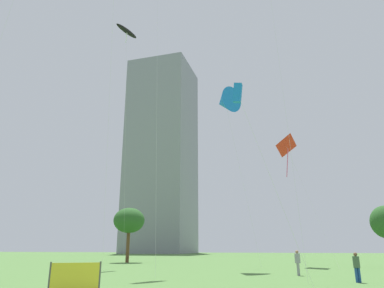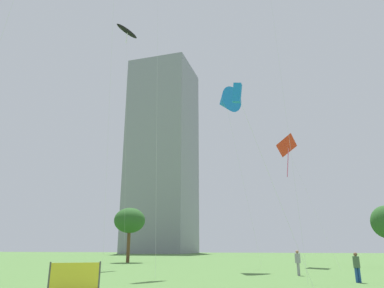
{
  "view_description": "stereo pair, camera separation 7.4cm",
  "coord_description": "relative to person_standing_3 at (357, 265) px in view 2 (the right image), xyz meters",
  "views": [
    {
      "loc": [
        5.03,
        -13.92,
        2.08
      ],
      "look_at": [
        -1.48,
        11.73,
        9.91
      ],
      "focal_mm": 32.78,
      "sensor_mm": 36.0,
      "label": 1
    },
    {
      "loc": [
        5.1,
        -13.9,
        2.08
      ],
      "look_at": [
        -1.48,
        11.73,
        9.91
      ],
      "focal_mm": 32.78,
      "sensor_mm": 36.0,
      "label": 2
    }
  ],
  "objects": [
    {
      "name": "event_banner",
      "position": [
        -14.07,
        -9.07,
        -0.28
      ],
      "size": [
        2.07,
        1.2,
        1.43
      ],
      "color": "#4C4C4C",
      "rests_on": "ground"
    },
    {
      "name": "kite_flying_0",
      "position": [
        -24.46,
        15.73,
        31.37
      ],
      "size": [
        1.75,
        5.06,
        32.97
      ],
      "color": "silver",
      "rests_on": "ground"
    },
    {
      "name": "distant_highrise_0",
      "position": [
        -49.18,
        103.42,
        36.72
      ],
      "size": [
        24.2,
        24.27,
        75.5
      ],
      "primitive_type": "cube",
      "rotation": [
        0.0,
        0.0,
        -0.04
      ],
      "color": "gray",
      "rests_on": "ground"
    },
    {
      "name": "kite_flying_4",
      "position": [
        -3.17,
        20.5,
        13.6
      ],
      "size": [
        5.36,
        8.71,
        15.65
      ],
      "color": "silver",
      "rests_on": "ground"
    },
    {
      "name": "kite_flying_7",
      "position": [
        -6.17,
        -7.47,
        9.03
      ],
      "size": [
        3.44,
        0.53,
        10.67
      ],
      "color": "silver",
      "rests_on": "ground"
    },
    {
      "name": "kite_flying_1",
      "position": [
        -9.78,
        12.39,
        17.26
      ],
      "size": [
        4.71,
        5.87,
        19.85
      ],
      "color": "silver",
      "rests_on": "ground"
    },
    {
      "name": "person_standing_4",
      "position": [
        -3.37,
        4.96,
        0.05
      ],
      "size": [
        0.42,
        0.42,
        1.88
      ],
      "rotation": [
        0.0,
        0.0,
        1.81
      ],
      "color": "gray",
      "rests_on": "ground"
    },
    {
      "name": "person_standing_3",
      "position": [
        0.0,
        0.0,
        0.0
      ],
      "size": [
        0.4,
        0.4,
        1.79
      ],
      "rotation": [
        0.0,
        0.0,
        0.26
      ],
      "color": "#1E478C",
      "rests_on": "ground"
    },
    {
      "name": "park_tree_0",
      "position": [
        -26.44,
        24.27,
        4.87
      ],
      "size": [
        4.58,
        4.58,
        7.79
      ],
      "color": "brown",
      "rests_on": "ground"
    }
  ]
}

